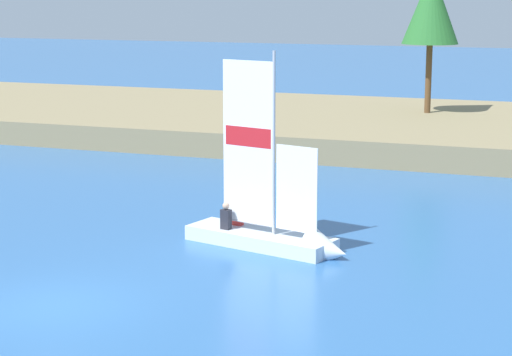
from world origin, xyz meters
name	(u,v)px	position (x,y,z in m)	size (l,w,h in m)	color
ground_plane	(55,306)	(0.00, 0.00, 0.00)	(200.00, 200.00, 0.00)	#2D609E
shore_bank	(344,125)	(0.00, 26.63, 0.55)	(80.00, 15.82, 1.10)	#897A56
shoreline_tree_midleft	(431,7)	(3.77, 28.47, 6.26)	(2.76, 2.76, 6.99)	brown
sailboat	(283,235)	(3.49, 6.20, 0.44)	(5.12, 2.45, 5.90)	silver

